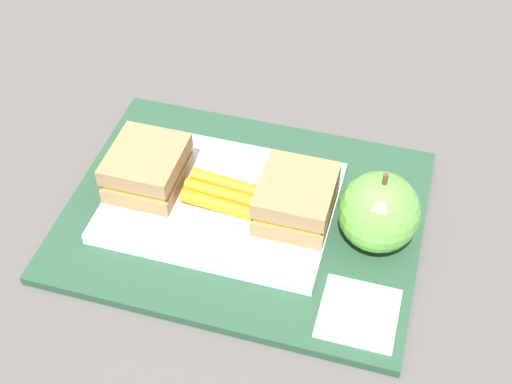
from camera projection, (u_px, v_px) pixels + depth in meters
name	position (u px, v px, depth m)	size (l,w,h in m)	color
ground_plane	(244.00, 217.00, 0.73)	(2.40, 2.40, 0.00)	#56514C
lunchbag_mat	(244.00, 214.00, 0.73)	(0.36, 0.28, 0.01)	#284C33
food_tray	(221.00, 202.00, 0.72)	(0.23, 0.17, 0.01)	white
sandwich_half_left	(147.00, 168.00, 0.72)	(0.07, 0.08, 0.04)	#9E7A4C
sandwich_half_right	(296.00, 199.00, 0.69)	(0.07, 0.08, 0.04)	#9E7A4C
carrot_sticks_bundle	(221.00, 194.00, 0.71)	(0.08, 0.04, 0.02)	orange
apple	(379.00, 211.00, 0.67)	(0.08, 0.08, 0.09)	#66B742
paper_napkin	(359.00, 313.00, 0.64)	(0.07, 0.07, 0.00)	white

